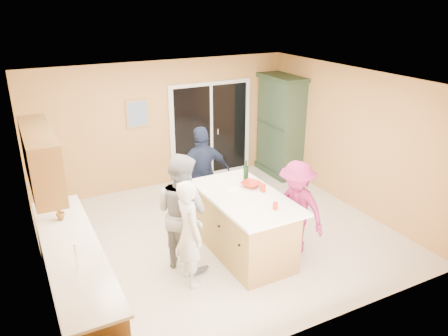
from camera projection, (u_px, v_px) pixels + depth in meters
name	position (u px, v px, depth m)	size (l,w,h in m)	color
floor	(219.00, 235.00, 7.38)	(5.50, 5.50, 0.00)	beige
ceiling	(218.00, 81.00, 6.43)	(5.50, 5.00, 0.10)	white
wall_back	(164.00, 125.00, 8.98)	(5.50, 0.10, 2.60)	#F0B163
wall_front	(319.00, 234.00, 4.84)	(5.50, 0.10, 2.60)	#F0B163
wall_left	(32.00, 197.00, 5.74)	(0.10, 5.00, 2.60)	#F0B163
wall_right	(351.00, 139.00, 8.08)	(0.10, 5.00, 2.60)	#F0B163
left_cabinet_run	(78.00, 287.00, 5.30)	(0.65, 3.05, 1.24)	#A1823E
upper_cabinets	(41.00, 158.00, 5.44)	(0.35, 1.60, 0.75)	#A1823E
sliding_door	(211.00, 130.00, 9.49)	(1.90, 0.07, 2.10)	silver
framed_picture	(138.00, 114.00, 8.61)	(0.46, 0.04, 0.56)	#A68653
kitchen_island	(245.00, 227.00, 6.67)	(1.06, 1.92, 1.00)	#A1823E
green_hutch	(281.00, 127.00, 9.62)	(0.63, 1.20, 2.20)	#233925
woman_white	(190.00, 233.00, 5.90)	(0.56, 0.37, 1.55)	silver
woman_grey	(182.00, 212.00, 6.26)	(0.85, 0.66, 1.75)	gray
woman_navy	(203.00, 175.00, 7.58)	(1.02, 0.42, 1.73)	#192138
woman_magenta	(296.00, 208.00, 6.62)	(0.98, 0.56, 1.51)	#9B2153
serving_bowl	(251.00, 184.00, 6.77)	(0.29, 0.29, 0.07)	#B62614
tulip_vase	(59.00, 208.00, 5.83)	(0.20, 0.13, 0.37)	#AC2511
tumbler_near	(275.00, 206.00, 6.04)	(0.07, 0.07, 0.10)	#B62614
tumbler_far	(263.00, 188.00, 6.58)	(0.09, 0.09, 0.12)	#B62614
wine_bottle	(246.00, 174.00, 6.91)	(0.08, 0.08, 0.35)	black
white_plate	(233.00, 190.00, 6.64)	(0.22, 0.22, 0.01)	white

